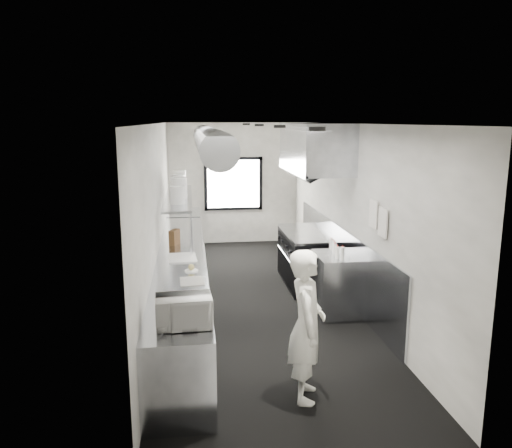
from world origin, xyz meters
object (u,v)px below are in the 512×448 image
object	(u,v)px
cutting_board	(182,258)
plate_stack_c	(177,184)
microwave	(184,311)
squeeze_bottle_c	(335,249)
deli_tub_b	(168,300)
far_work_table	(184,232)
plate_stack_b	(179,188)
squeeze_bottle_a	(342,254)
plate_stack_d	(179,180)
line_cook	(307,325)
plate_stack_a	(178,195)
small_plate	(191,271)
range	(309,258)
squeeze_bottle_d	(334,246)
pass_shelf	(179,198)
deli_tub_a	(167,310)
squeeze_bottle_e	(331,244)
bottle_station	(337,284)
knife_block	(174,237)
exhaust_hood	(314,148)
prep_counter	(182,286)
squeeze_bottle_b	(337,253)

from	to	relation	value
cutting_board	plate_stack_c	bearing A→B (deg)	92.54
microwave	squeeze_bottle_c	distance (m)	3.24
deli_tub_b	far_work_table	bearing A→B (deg)	88.86
plate_stack_b	squeeze_bottle_a	size ratio (longest dim) A/B	1.84
cutting_board	plate_stack_d	distance (m)	2.49
line_cook	plate_stack_a	distance (m)	3.55
small_plate	plate_stack_c	xyz separation A→B (m)	(-0.21, 2.50, 0.84)
range	squeeze_bottle_d	xyz separation A→B (m)	(0.09, -1.23, 0.52)
pass_shelf	microwave	size ratio (longest dim) A/B	6.07
deli_tub_a	plate_stack_d	xyz separation A→B (m)	(0.07, 4.49, 0.81)
squeeze_bottle_e	plate_stack_b	bearing A→B (deg)	153.25
plate_stack_c	squeeze_bottle_e	size ratio (longest dim) A/B	2.02
plate_stack_c	squeeze_bottle_a	world-z (taller)	plate_stack_c
small_plate	squeeze_bottle_c	distance (m)	2.19
plate_stack_c	bottle_station	bearing A→B (deg)	-39.55
line_cook	plate_stack_d	size ratio (longest dim) A/B	4.27
plate_stack_d	knife_block	bearing A→B (deg)	-92.80
exhaust_hood	far_work_table	world-z (taller)	exhaust_hood
prep_counter	plate_stack_c	distance (m)	2.18
prep_counter	squeeze_bottle_c	size ratio (longest dim) A/B	36.49
microwave	squeeze_bottle_b	world-z (taller)	microwave
prep_counter	plate_stack_a	distance (m)	1.44
exhaust_hood	cutting_board	size ratio (longest dim) A/B	4.14
microwave	plate_stack_a	world-z (taller)	plate_stack_a
plate_stack_b	squeeze_bottle_b	xyz separation A→B (m)	(2.25, -1.68, -0.76)
microwave	squeeze_bottle_e	world-z (taller)	microwave
prep_counter	squeeze_bottle_b	xyz separation A→B (m)	(2.22, -0.39, 0.54)
microwave	cutting_board	distance (m)	2.47
range	plate_stack_d	world-z (taller)	plate_stack_d
far_work_table	line_cook	size ratio (longest dim) A/B	0.75
squeeze_bottle_d	squeeze_bottle_e	distance (m)	0.15
plate_stack_b	squeeze_bottle_d	distance (m)	2.76
deli_tub_a	cutting_board	bearing A→B (deg)	86.57
exhaust_hood	squeeze_bottle_d	size ratio (longest dim) A/B	12.65
bottle_station	pass_shelf	bearing A→B (deg)	144.01
prep_counter	pass_shelf	bearing A→B (deg)	91.56
knife_block	plate_stack_b	xyz separation A→B (m)	(0.09, 0.53, 0.72)
small_plate	plate_stack_d	xyz separation A→B (m)	(-0.18, 3.00, 0.85)
deli_tub_b	plate_stack_b	world-z (taller)	plate_stack_b
prep_counter	microwave	bearing A→B (deg)	-88.54
prep_counter	squeeze_bottle_d	distance (m)	2.34
exhaust_hood	deli_tub_a	world-z (taller)	exhaust_hood
cutting_board	plate_stack_a	bearing A→B (deg)	94.23
range	far_work_table	size ratio (longest dim) A/B	1.33
small_plate	knife_block	size ratio (longest dim) A/B	0.74
range	knife_block	world-z (taller)	knife_block
bottle_station	squeeze_bottle_b	bearing A→B (deg)	-111.50
far_work_table	cutting_board	world-z (taller)	cutting_board
cutting_board	plate_stack_c	world-z (taller)	plate_stack_c
squeeze_bottle_a	prep_counter	bearing A→B (deg)	168.21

